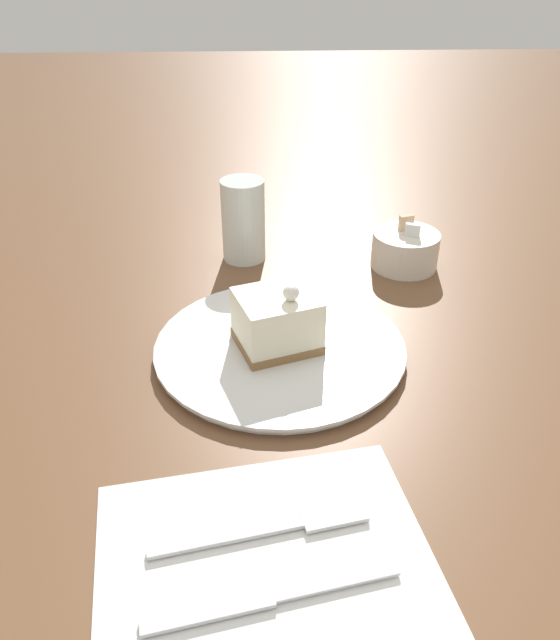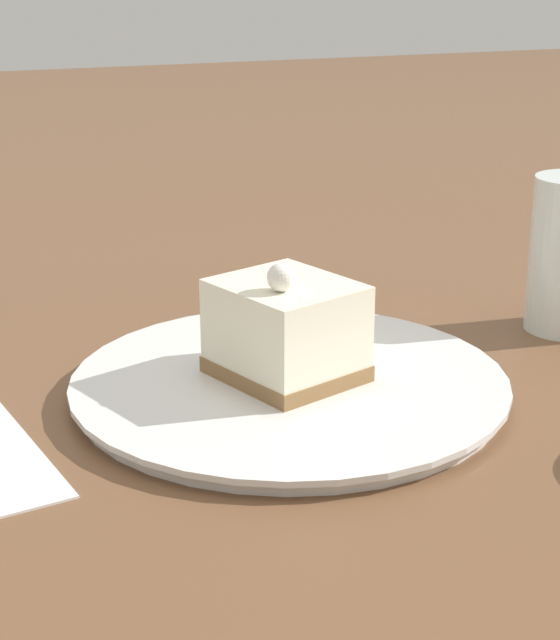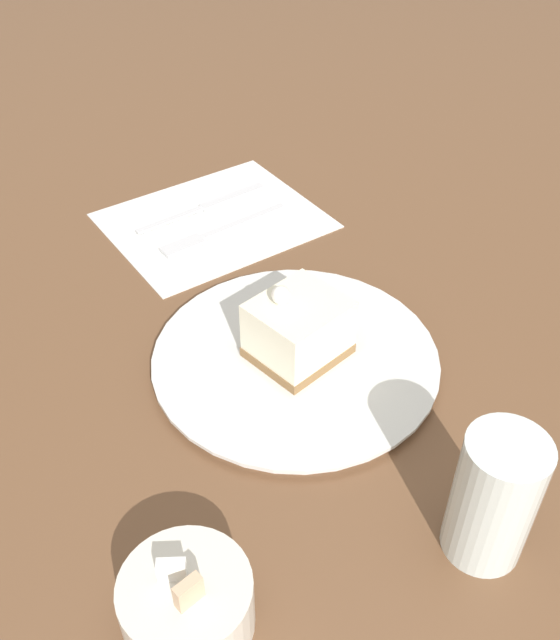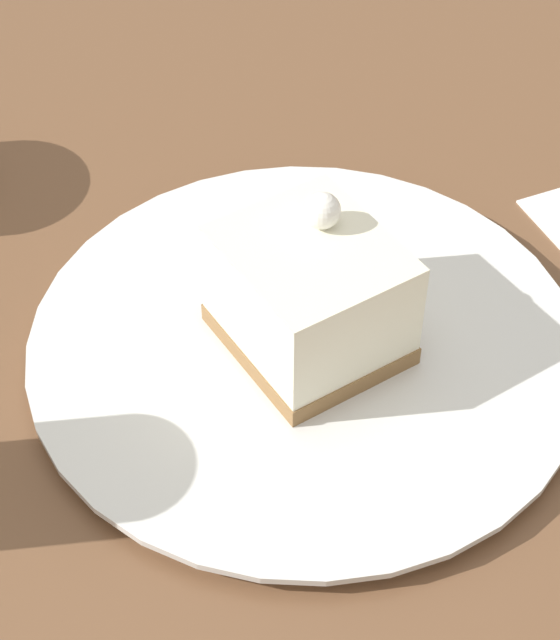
{
  "view_description": "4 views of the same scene",
  "coord_description": "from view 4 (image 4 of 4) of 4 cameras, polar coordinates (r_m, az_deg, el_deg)",
  "views": [
    {
      "loc": [
        0.6,
        -0.05,
        0.42
      ],
      "look_at": [
        0.0,
        -0.02,
        0.04
      ],
      "focal_mm": 35.0,
      "sensor_mm": 36.0,
      "label": 1
    },
    {
      "loc": [
        0.25,
        0.58,
        0.28
      ],
      "look_at": [
        0.03,
        -0.01,
        0.06
      ],
      "focal_mm": 60.0,
      "sensor_mm": 36.0,
      "label": 2
    },
    {
      "loc": [
        -0.45,
        0.21,
        0.5
      ],
      "look_at": [
        0.02,
        -0.01,
        0.06
      ],
      "focal_mm": 40.0,
      "sensor_mm": 36.0,
      "label": 3
    },
    {
      "loc": [
        -0.09,
        -0.39,
        0.41
      ],
      "look_at": [
        -0.0,
        -0.03,
        0.04
      ],
      "focal_mm": 60.0,
      "sensor_mm": 36.0,
      "label": 4
    }
  ],
  "objects": [
    {
      "name": "cake_slice",
      "position": [
        0.53,
        1.62,
        1.33
      ],
      "size": [
        0.1,
        0.11,
        0.08
      ],
      "rotation": [
        0.0,
        0.0,
        0.33
      ],
      "color": "olive",
      "rests_on": "plate"
    },
    {
      "name": "ground_plane",
      "position": [
        0.57,
        -0.51,
        -0.35
      ],
      "size": [
        4.0,
        4.0,
        0.0
      ],
      "primitive_type": "plane",
      "color": "brown"
    },
    {
      "name": "plate",
      "position": [
        0.55,
        1.33,
        -1.23
      ],
      "size": [
        0.29,
        0.29,
        0.01
      ],
      "color": "silver",
      "rests_on": "ground_plane"
    }
  ]
}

